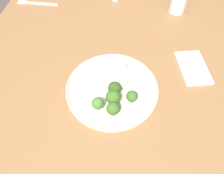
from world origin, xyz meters
TOP-DOWN VIEW (x-y plane):
  - ground at (0.00, 0.00)m, footprint 6.00×6.00m
  - wooden_dining_table at (0.00, 0.00)m, footprint 1.40×1.00m
  - dinner_plate at (0.00, 0.02)m, footprint 0.29×0.29m
  - noodle_bed at (-0.04, 0.02)m, footprint 0.13×0.11m
  - seared_scallop_on_noodles at (-0.04, 0.00)m, footprint 0.03×0.03m
  - seared_scallop_rear_pale at (-0.03, 0.05)m, footprint 0.02×0.02m
  - seared_scallop_tiny_bay at (-0.04, 0.04)m, footprint 0.02×0.02m
  - seared_scallop_center_golden at (0.00, 0.03)m, footprint 0.03×0.03m
  - seared_scallop_large_seared at (-0.08, 0.01)m, footprint 0.03×0.03m
  - seared_scallop_tilted_round at (-0.08, 0.05)m, footprint 0.03×0.03m
  - broccoli_floret_near_rim at (0.09, 0.04)m, footprint 0.04×0.04m
  - broccoli_floret_front_edge at (0.06, 0.03)m, footprint 0.04×0.04m
  - broccoli_floret_rear_charred at (0.08, -0.01)m, footprint 0.04×0.04m
  - broccoli_floret_left_leaning at (0.04, 0.09)m, footprint 0.03×0.03m
  - broccoli_floret_small_sprig at (0.03, 0.03)m, footprint 0.04×0.04m
  - onion_sliver_curled_piece at (0.04, 0.04)m, footprint 0.04×0.04m
  - onion_sliver_pale_crescent at (0.11, 0.05)m, footprint 0.04×0.01m
  - onion_sliver_long_sliver at (0.07, 0.03)m, footprint 0.05×0.02m
  - onion_sliver_short_strip at (0.02, 0.04)m, footprint 0.05×0.03m
  - water_glass at (-0.45, 0.25)m, footprint 0.07×0.07m
  - dinner_fork at (-0.43, -0.37)m, footprint 0.02×0.19m
  - folded_napkin at (-0.12, 0.29)m, footprint 0.17×0.12m

SIDE VIEW (x-z plane):
  - ground at x=0.00m, z-range 0.00..0.00m
  - wooden_dining_table at x=0.00m, z-range 0.29..1.03m
  - dinner_fork at x=-0.43m, z-range 0.74..0.74m
  - folded_napkin at x=-0.12m, z-range 0.74..0.75m
  - dinner_plate at x=0.00m, z-range 0.74..0.76m
  - onion_sliver_curled_piece at x=0.04m, z-range 0.75..0.76m
  - onion_sliver_pale_crescent at x=0.11m, z-range 0.75..0.76m
  - onion_sliver_long_sliver at x=0.07m, z-range 0.75..0.76m
  - onion_sliver_short_strip at x=0.02m, z-range 0.75..0.76m
  - seared_scallop_tiny_bay at x=-0.04m, z-range 0.75..0.77m
  - seared_scallop_on_noodles at x=-0.04m, z-range 0.75..0.77m
  - seared_scallop_center_golden at x=0.00m, z-range 0.75..0.77m
  - seared_scallop_large_seared at x=-0.08m, z-range 0.75..0.77m
  - seared_scallop_tilted_round at x=-0.08m, z-range 0.75..0.77m
  - seared_scallop_rear_pale at x=-0.03m, z-range 0.75..0.77m
  - noodle_bed at x=-0.04m, z-range 0.75..0.78m
  - broccoli_floret_rear_charred at x=0.08m, z-range 0.75..0.80m
  - broccoli_floret_left_leaning at x=0.04m, z-range 0.76..0.81m
  - broccoli_floret_near_rim at x=0.09m, z-range 0.76..0.81m
  - water_glass at x=-0.45m, z-range 0.73..0.84m
  - broccoli_floret_small_sprig at x=0.03m, z-range 0.76..0.82m
  - broccoli_floret_front_edge at x=0.06m, z-range 0.76..0.82m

